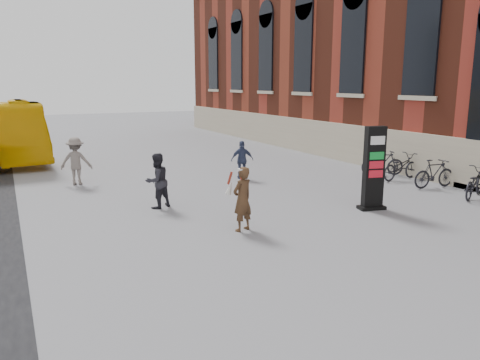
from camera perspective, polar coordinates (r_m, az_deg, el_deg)
name	(u,v)px	position (r m, az deg, el deg)	size (l,w,h in m)	color
ground	(253,240)	(11.42, 1.56, -7.36)	(100.00, 100.00, 0.00)	#9E9EA3
info_pylon	(374,168)	(14.42, 15.98, 1.37)	(0.87, 0.57, 2.50)	black
woman	(242,198)	(11.92, 0.26, -2.24)	(0.77, 0.73, 1.67)	#432A19
pedestrian_a	(157,181)	(14.33, -10.08, -0.10)	(0.81, 0.63, 1.68)	#24232A
pedestrian_b	(76,161)	(18.42, -19.37, 2.19)	(1.14, 0.66, 1.77)	slate
pedestrian_c	(242,160)	(18.45, 0.27, 2.47)	(0.88, 0.37, 1.51)	#364061
bike_4	(474,183)	(17.30, 26.66, -0.29)	(0.67, 1.91, 1.00)	black
bike_5	(434,174)	(18.28, 22.62, 0.74)	(0.49, 1.75, 1.05)	black
bike_6	(400,167)	(19.37, 18.97, 1.55)	(0.68, 1.96, 1.03)	black
bike_7	(382,163)	(20.05, 16.98, 2.03)	(0.49, 1.74, 1.05)	black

